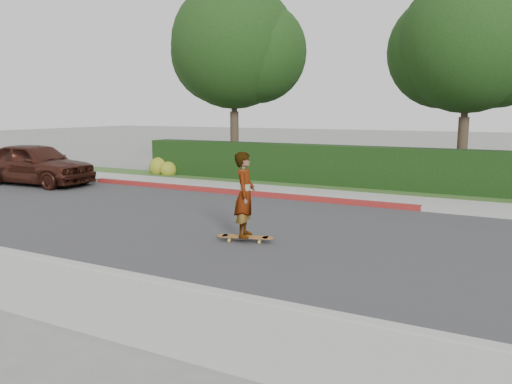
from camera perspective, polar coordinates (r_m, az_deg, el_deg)
ground at (r=10.85m, az=9.57°, el=-5.51°), size 120.00×120.00×0.00m
road at (r=10.85m, az=9.57°, el=-5.48°), size 60.00×8.00×0.01m
curb_near at (r=7.23m, az=-0.82°, el=-12.45°), size 60.00×0.20×0.15m
sidewalk_near at (r=6.52m, az=-4.72°, el=-15.14°), size 60.00×1.60×0.12m
curb_far at (r=14.70m, az=14.55°, el=-1.47°), size 60.00×0.20×0.15m
curb_red_section at (r=16.53m, az=-2.56°, el=0.00°), size 12.00×0.21×0.15m
sidewalk_far at (r=15.57m, az=15.30°, el=-0.97°), size 60.00×1.60×0.12m
planting_strip at (r=17.12m, az=16.46°, el=-0.14°), size 60.00×1.60×0.10m
hedge at (r=18.39m, az=7.72°, el=2.99°), size 15.00×1.00×1.50m
flowering_shrub at (r=21.45m, az=-10.64°, el=2.70°), size 1.40×1.00×0.90m
tree_left at (r=21.68m, az=-2.32°, el=15.98°), size 5.99×5.21×8.00m
tree_center at (r=19.38m, az=23.16°, el=14.97°), size 5.66×4.84×7.44m
skateboard at (r=10.58m, az=-1.26°, el=-5.17°), size 1.23×0.57×0.11m
skateboarder at (r=10.39m, az=-1.28°, el=-0.31°), size 0.61×0.75×1.78m
car_maroon at (r=20.34m, az=-23.85°, el=2.99°), size 4.71×2.08×1.58m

